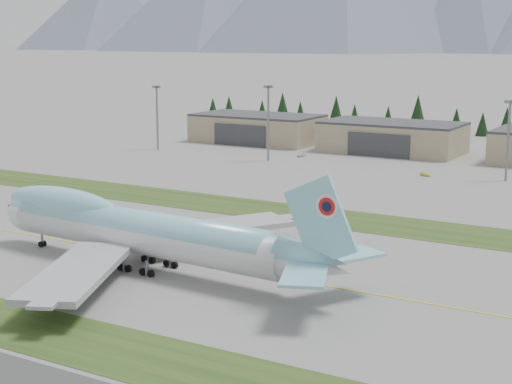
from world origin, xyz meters
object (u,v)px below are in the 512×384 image
Objects in this scene: hangar_left at (257,128)px; service_vehicle_a at (301,157)px; boeing_747_freighter at (139,231)px; service_vehicle_b at (425,176)px; hangar_center at (392,137)px.

hangar_left is 12.71× the size of service_vehicle_a.
service_vehicle_b is (13.38, 115.55, -6.68)m from boeing_747_freighter.
hangar_left is at bearing 78.27° from service_vehicle_b.
service_vehicle_b is (80.98, -41.46, -5.39)m from hangar_left.
service_vehicle_b is at bearing 87.02° from boeing_747_freighter.
hangar_left reaches higher than service_vehicle_a.
boeing_747_freighter is at bearing -66.70° from hangar_left.
boeing_747_freighter reaches higher than hangar_center.
service_vehicle_a is (-35.45, 131.48, -6.68)m from boeing_747_freighter.
hangar_left is (-67.60, 157.01, -1.29)m from boeing_747_freighter.
boeing_747_freighter is at bearing -171.22° from service_vehicle_b.
service_vehicle_a is at bearing 87.31° from service_vehicle_b.
service_vehicle_b is (25.98, -41.46, -5.39)m from hangar_center.
hangar_left is 15.00× the size of service_vehicle_b.
boeing_747_freighter is 23.98× the size of service_vehicle_b.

